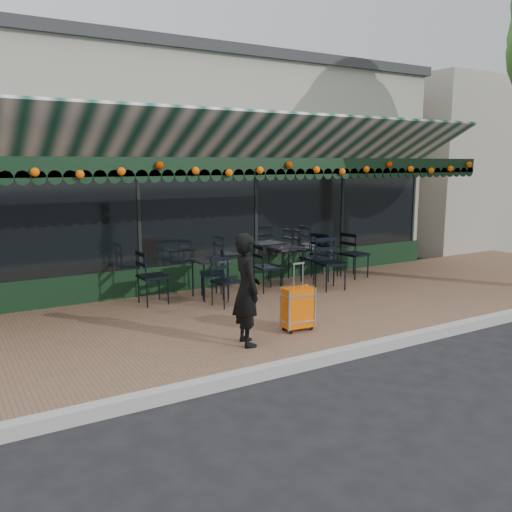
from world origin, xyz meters
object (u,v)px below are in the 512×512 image
chair_a_extra (355,255)px  chair_solo (153,277)px  suitcase (298,308)px  chair_b_right (267,267)px  chair_b_front (226,282)px  chair_a_left (315,259)px  chair_a_right (325,254)px  cafe_table_a (286,250)px  cafe_table_b (210,263)px  chair_a_front (331,264)px  woman (247,289)px  chair_b_left (212,274)px

chair_a_extra → chair_solo: chair_a_extra is taller
suitcase → chair_b_right: suitcase is taller
chair_a_extra → chair_b_front: bearing=94.1°
chair_a_left → chair_b_front: chair_a_left is taller
chair_a_right → chair_a_extra: size_ratio=0.99×
chair_a_right → cafe_table_a: bearing=73.2°
cafe_table_a → cafe_table_b: cafe_table_a is taller
cafe_table_b → chair_a_right: chair_a_right is taller
cafe_table_a → chair_b_front: bearing=-151.4°
cafe_table_b → chair_b_front: 0.68m
chair_b_front → chair_a_front: bearing=-7.6°
woman → chair_b_left: 2.60m
cafe_table_b → chair_a_extra: bearing=0.2°
cafe_table_b → chair_a_extra: (3.35, 0.01, -0.14)m
chair_a_right → chair_b_left: bearing=81.5°
suitcase → cafe_table_b: size_ratio=1.41×
chair_b_front → chair_solo: bearing=133.2°
suitcase → cafe_table_b: suitcase is taller
woman → chair_a_right: 4.58m
chair_b_left → woman: bearing=5.3°
suitcase → chair_a_extra: (3.13, 2.38, 0.15)m
cafe_table_a → chair_solo: 2.90m
chair_a_extra → chair_a_right: bearing=46.5°
chair_b_left → chair_b_right: bearing=108.8°
woman → chair_b_front: bearing=-8.4°
cafe_table_a → chair_b_front: size_ratio=0.87×
suitcase → chair_a_right: bearing=50.3°
woman → chair_a_extra: 4.78m
chair_a_left → chair_solo: bearing=-94.4°
chair_a_left → chair_a_right: bearing=117.1°
chair_b_right → chair_solo: (-2.16, 0.19, 0.02)m
chair_b_front → chair_b_right: bearing=16.7°
chair_b_right → chair_a_front: bearing=-112.2°
cafe_table_a → chair_b_front: chair_b_front is taller
chair_a_right → chair_b_left: chair_a_right is taller
woman → chair_solo: size_ratio=1.61×
chair_b_right → chair_solo: chair_solo is taller
cafe_table_b → chair_b_front: bearing=-92.4°
chair_b_right → chair_b_front: bearing=118.6°
chair_a_front → chair_a_extra: size_ratio=1.02×
cafe_table_a → chair_a_front: size_ratio=0.73×
chair_a_front → woman: bearing=-139.0°
chair_a_extra → chair_b_right: bearing=85.4°
woman → chair_a_right: bearing=-39.4°
cafe_table_a → chair_a_extra: bearing=-13.9°
suitcase → chair_solo: suitcase is taller
woman → chair_a_right: (3.55, 2.89, -0.27)m
woman → chair_b_front: woman is taller
suitcase → chair_a_extra: suitcase is taller
cafe_table_a → chair_a_right: 1.00m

